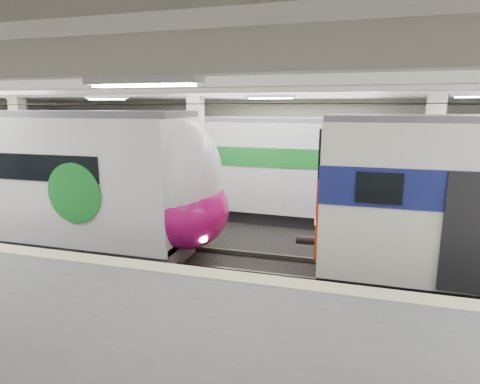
% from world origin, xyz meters
% --- Properties ---
extents(station_hall, '(36.00, 24.00, 5.75)m').
position_xyz_m(station_hall, '(0.00, -1.74, 3.24)').
color(station_hall, black).
rests_on(station_hall, ground).
extents(modern_emu, '(13.98, 2.89, 4.50)m').
position_xyz_m(modern_emu, '(-7.25, -0.00, 2.21)').
color(modern_emu, silver).
rests_on(modern_emu, ground).
extents(far_train, '(13.14, 3.15, 4.20)m').
position_xyz_m(far_train, '(-4.47, 5.50, 2.17)').
color(far_train, silver).
rests_on(far_train, ground).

